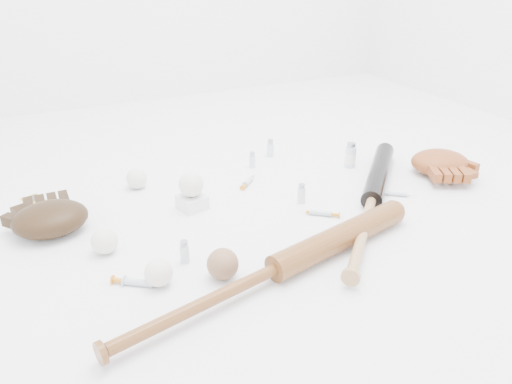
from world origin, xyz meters
name	(u,v)px	position (x,y,z in m)	size (l,w,h in m)	color
bat_dark	(372,200)	(0.29, -0.11, 0.04)	(0.96, 0.07, 0.07)	black
bat_wood	(277,268)	(-0.17, -0.31, 0.04)	(1.01, 0.07, 0.07)	brown
glove_dark	(50,218)	(-0.66, 0.20, 0.05)	(0.26, 0.26, 0.09)	black
glove_tan	(440,162)	(0.70, 0.01, 0.05)	(0.25, 0.25, 0.09)	brown
trading_card	(34,200)	(-0.70, 0.45, 0.00)	(0.06, 0.08, 0.00)	gold
pedestal	(192,202)	(-0.23, 0.16, 0.02)	(0.08, 0.08, 0.05)	white
baseball_on_pedestal	(191,185)	(-0.23, 0.16, 0.09)	(0.08, 0.08, 0.08)	silver
baseball_left	(104,241)	(-0.54, 0.02, 0.04)	(0.07, 0.07, 0.07)	silver
baseball_upper	(137,179)	(-0.36, 0.39, 0.04)	(0.07, 0.07, 0.07)	silver
baseball_mid	(159,273)	(-0.45, -0.20, 0.04)	(0.07, 0.07, 0.07)	silver
baseball_aged	(223,264)	(-0.29, -0.24, 0.04)	(0.08, 0.08, 0.08)	brown
syringe_0	(139,282)	(-0.50, -0.18, 0.01)	(0.17, 0.03, 0.02)	#ADBCC6
syringe_1	(320,213)	(0.12, -0.07, 0.01)	(0.15, 0.03, 0.02)	#ADBCC6
syringe_2	(249,181)	(0.01, 0.25, 0.01)	(0.15, 0.03, 0.02)	#ADBCC6
syringe_3	(398,194)	(0.43, -0.07, 0.01)	(0.13, 0.02, 0.02)	#ADBCC6
vial_0	(270,148)	(0.21, 0.45, 0.04)	(0.03, 0.03, 0.07)	silver
vial_1	(252,160)	(0.09, 0.38, 0.03)	(0.02, 0.02, 0.06)	silver
vial_2	(301,193)	(0.11, 0.04, 0.03)	(0.03, 0.03, 0.07)	silver
vial_3	(351,155)	(0.44, 0.22, 0.05)	(0.04, 0.04, 0.10)	silver
vial_4	(185,252)	(-0.36, -0.13, 0.03)	(0.03, 0.03, 0.07)	silver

